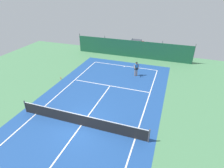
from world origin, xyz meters
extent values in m
plane|color=#4C8456|center=(0.00, 0.00, 0.00)|extent=(36.00, 36.00, 0.00)
cube|color=#1E478C|center=(0.00, 0.00, 0.00)|extent=(11.02, 26.60, 0.01)
cube|color=white|center=(0.00, 11.90, 0.01)|extent=(8.22, 0.10, 0.01)
cube|color=white|center=(-4.11, 0.00, 0.01)|extent=(0.10, 23.80, 0.01)
cube|color=white|center=(4.11, 0.00, 0.01)|extent=(0.10, 23.80, 0.01)
cube|color=white|center=(0.00, 6.40, 0.01)|extent=(8.22, 0.10, 0.01)
cube|color=white|center=(0.00, 0.00, 0.01)|extent=(0.10, 12.80, 0.01)
cube|color=white|center=(0.00, 11.75, 0.01)|extent=(0.10, 0.30, 0.01)
cube|color=black|center=(0.00, 0.00, 0.47)|extent=(9.92, 0.03, 0.95)
cube|color=white|center=(0.00, 0.00, 0.97)|extent=(9.92, 0.04, 0.05)
cylinder|color=#47474C|center=(-5.01, 0.00, 0.55)|extent=(0.10, 0.10, 1.10)
cylinder|color=#47474C|center=(5.01, 0.00, 0.55)|extent=(0.10, 0.10, 1.10)
cube|color=#195138|center=(0.00, 15.38, 1.20)|extent=(16.22, 0.06, 2.40)
cylinder|color=#595B60|center=(-8.11, 15.44, 1.35)|extent=(0.08, 0.08, 2.70)
cylinder|color=#595B60|center=(-4.05, 15.44, 1.35)|extent=(0.08, 0.08, 2.70)
cylinder|color=#595B60|center=(0.00, 15.44, 1.35)|extent=(0.08, 0.08, 2.70)
cylinder|color=#595B60|center=(4.05, 15.44, 1.35)|extent=(0.08, 0.08, 2.70)
cylinder|color=#595B60|center=(8.11, 15.44, 1.35)|extent=(0.08, 0.08, 2.70)
cube|color=#234C1E|center=(0.00, 15.98, 0.55)|extent=(14.60, 0.70, 1.10)
cylinder|color=#9E7051|center=(2.05, 9.68, 0.41)|extent=(0.12, 0.12, 0.82)
cylinder|color=#9E7051|center=(1.87, 9.58, 0.41)|extent=(0.12, 0.12, 0.82)
cylinder|color=black|center=(1.96, 9.63, 0.90)|extent=(0.40, 0.40, 0.22)
cube|color=#2D6BB7|center=(1.96, 9.63, 1.10)|extent=(0.41, 0.34, 0.56)
sphere|color=#9E7051|center=(1.96, 9.63, 1.53)|extent=(0.22, 0.22, 0.22)
cylinder|color=black|center=(1.96, 9.63, 1.62)|extent=(0.23, 0.23, 0.04)
cylinder|color=#9E7051|center=(2.16, 9.73, 1.13)|extent=(0.09, 0.09, 0.58)
cylinder|color=#9E7051|center=(1.81, 9.42, 1.13)|extent=(0.32, 0.51, 0.41)
cylinder|color=black|center=(1.90, 9.13, 1.02)|extent=(0.15, 0.26, 0.13)
torus|color=teal|center=(1.90, 9.13, 1.24)|extent=(0.33, 0.25, 0.29)
sphere|color=#CCDB33|center=(-3.77, 5.17, 0.03)|extent=(0.07, 0.07, 0.07)
cube|color=maroon|center=(-0.09, 18.05, 0.72)|extent=(1.94, 4.26, 0.80)
cube|color=#2D333D|center=(-0.09, 18.05, 1.40)|extent=(1.59, 1.94, 0.56)
cylinder|color=black|center=(-0.95, 19.38, 0.32)|extent=(0.24, 0.65, 0.64)
cylinder|color=black|center=(0.85, 19.32, 0.32)|extent=(0.24, 0.65, 0.64)
cylinder|color=black|center=(-1.04, 16.78, 0.32)|extent=(0.24, 0.65, 0.64)
cylinder|color=black|center=(0.76, 16.72, 0.32)|extent=(0.24, 0.65, 0.64)
cylinder|color=#D84C38|center=(-5.64, 6.04, 0.12)|extent=(0.08, 0.08, 0.24)
camera|label=1|loc=(5.71, -9.37, 9.39)|focal=29.87mm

